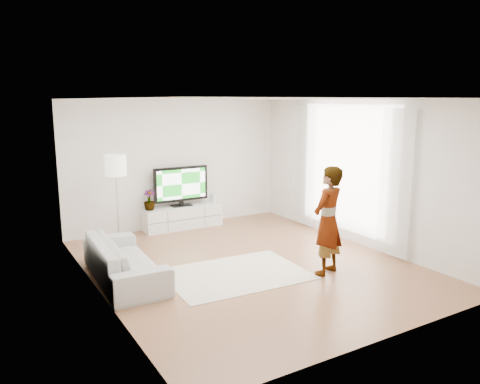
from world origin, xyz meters
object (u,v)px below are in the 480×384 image
television (181,185)px  floor_lamp (116,170)px  player (328,221)px  rug (236,274)px  media_console (182,217)px  sofa (124,259)px

television → floor_lamp: size_ratio=0.70×
television → player: size_ratio=0.71×
rug → floor_lamp: size_ratio=1.24×
media_console → television: 0.72m
media_console → sofa: sofa is taller
sofa → floor_lamp: (0.39, 1.62, 1.19)m
television → floor_lamp: (-1.62, -0.74, 0.55)m
media_console → sofa: 3.08m
media_console → sofa: bearing=-130.8°
rug → television: bearing=82.4°
media_console → rug: bearing=-97.6°
floor_lamp → player: bearing=-50.8°
sofa → floor_lamp: size_ratio=1.24×
media_console → player: bearing=-76.9°
media_console → rug: 3.10m
player → floor_lamp: size_ratio=0.98×
television → sofa: size_ratio=0.56×
sofa → rug: bearing=-112.0°
television → player: (0.88, -3.80, -0.07)m
television → player: bearing=-77.0°
television → player: player is taller
rug → sofa: 1.79m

